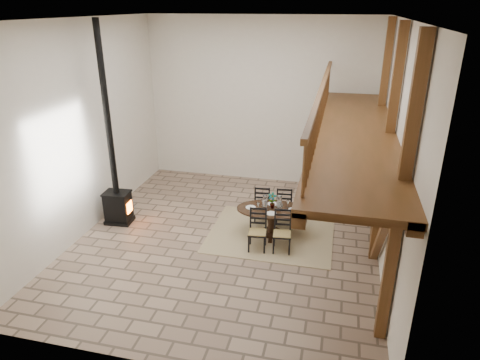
% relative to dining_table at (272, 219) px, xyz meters
% --- Properties ---
extents(ground, '(8.00, 8.00, 0.00)m').
position_rel_dining_table_xyz_m(ground, '(-0.99, -0.49, -0.41)').
color(ground, gray).
rests_on(ground, ground).
extents(room_shell, '(7.02, 8.02, 5.01)m').
position_rel_dining_table_xyz_m(room_shell, '(0.20, -0.49, 2.61)').
color(room_shell, silver).
rests_on(room_shell, ground).
extents(rug, '(3.00, 2.50, 0.02)m').
position_rel_dining_table_xyz_m(rug, '(0.00, -0.00, -0.40)').
color(rug, tan).
rests_on(rug, ground).
extents(dining_table, '(1.80, 1.98, 1.09)m').
position_rel_dining_table_xyz_m(dining_table, '(0.00, 0.00, 0.00)').
color(dining_table, black).
rests_on(dining_table, ground).
extents(wood_stove, '(0.69, 0.55, 5.00)m').
position_rel_dining_table_xyz_m(wood_stove, '(-3.95, -0.28, 0.72)').
color(wood_stove, black).
rests_on(wood_stove, ground).
extents(log_basket, '(0.57, 0.57, 0.47)m').
position_rel_dining_table_xyz_m(log_basket, '(-4.15, 0.17, -0.21)').
color(log_basket, brown).
rests_on(log_basket, ground).
extents(log_stack, '(0.38, 0.39, 0.40)m').
position_rel_dining_table_xyz_m(log_stack, '(-4.05, -0.23, -0.21)').
color(log_stack, tan).
rests_on(log_stack, ground).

